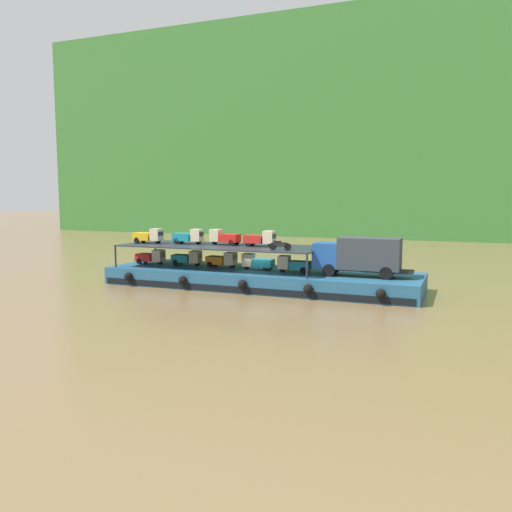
% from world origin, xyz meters
% --- Properties ---
extents(ground_plane, '(400.00, 400.00, 0.00)m').
position_xyz_m(ground_plane, '(0.00, 0.00, 0.00)').
color(ground_plane, brown).
extents(hillside_far_bank, '(145.07, 37.50, 43.68)m').
position_xyz_m(hillside_far_bank, '(0.00, 72.87, 24.60)').
color(hillside_far_bank, '#387533').
rests_on(hillside_far_bank, ground).
extents(cargo_barge, '(27.22, 8.03, 1.50)m').
position_xyz_m(cargo_barge, '(-0.00, -0.04, 0.75)').
color(cargo_barge, '#23567A').
rests_on(cargo_barge, ground).
extents(covered_lorry, '(7.88, 2.39, 3.10)m').
position_xyz_m(covered_lorry, '(8.63, -0.40, 3.19)').
color(covered_lorry, '#1E4C99').
rests_on(covered_lorry, cargo_barge).
extents(cargo_rack, '(18.02, 6.63, 2.00)m').
position_xyz_m(cargo_rack, '(-3.80, 0.00, 3.43)').
color(cargo_rack, '#232833').
rests_on(cargo_rack, cargo_barge).
extents(mini_truck_lower_stern, '(2.77, 1.24, 1.38)m').
position_xyz_m(mini_truck_lower_stern, '(-11.03, -0.14, 2.19)').
color(mini_truck_lower_stern, red).
rests_on(mini_truck_lower_stern, cargo_barge).
extents(mini_truck_lower_aft, '(2.79, 1.28, 1.38)m').
position_xyz_m(mini_truck_lower_aft, '(-7.37, 0.31, 2.19)').
color(mini_truck_lower_aft, teal).
rests_on(mini_truck_lower_aft, cargo_barge).
extents(mini_truck_lower_mid, '(2.76, 1.23, 1.38)m').
position_xyz_m(mini_truck_lower_mid, '(-3.80, 0.29, 2.19)').
color(mini_truck_lower_mid, orange).
rests_on(mini_truck_lower_mid, cargo_barge).
extents(mini_truck_lower_fore, '(2.76, 1.23, 1.38)m').
position_xyz_m(mini_truck_lower_fore, '(-0.28, -0.01, 2.19)').
color(mini_truck_lower_fore, teal).
rests_on(mini_truck_lower_fore, cargo_barge).
extents(mini_truck_lower_bow, '(2.77, 1.25, 1.38)m').
position_xyz_m(mini_truck_lower_bow, '(3.15, -0.34, 2.19)').
color(mini_truck_lower_bow, teal).
rests_on(mini_truck_lower_bow, cargo_barge).
extents(mini_truck_upper_stern, '(2.74, 1.21, 1.38)m').
position_xyz_m(mini_truck_upper_stern, '(-10.96, -0.53, 4.19)').
color(mini_truck_upper_stern, gold).
rests_on(mini_truck_upper_stern, cargo_rack).
extents(mini_truck_upper_mid, '(2.79, 1.30, 1.38)m').
position_xyz_m(mini_truck_upper_mid, '(-7.20, 0.27, 4.19)').
color(mini_truck_upper_mid, teal).
rests_on(mini_truck_upper_mid, cargo_rack).
extents(mini_truck_upper_fore, '(2.77, 1.26, 1.38)m').
position_xyz_m(mini_truck_upper_fore, '(-3.77, 0.69, 4.19)').
color(mini_truck_upper_fore, red).
rests_on(mini_truck_upper_fore, cargo_rack).
extents(mini_truck_upper_bow, '(2.74, 1.21, 1.38)m').
position_xyz_m(mini_truck_upper_bow, '(-0.21, 0.49, 4.19)').
color(mini_truck_upper_bow, red).
rests_on(mini_truck_upper_bow, cargo_rack).
extents(motorcycle_upper_port, '(1.90, 0.55, 0.87)m').
position_xyz_m(motorcycle_upper_port, '(2.48, -1.99, 3.93)').
color(motorcycle_upper_port, black).
rests_on(motorcycle_upper_port, cargo_rack).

